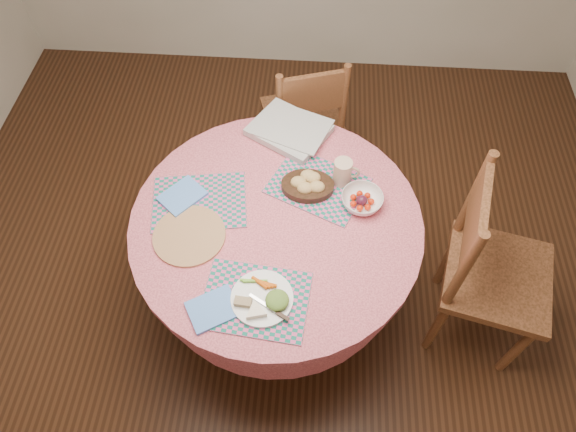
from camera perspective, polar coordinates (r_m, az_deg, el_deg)
name	(u,v)px	position (r m, az deg, el deg)	size (l,w,h in m)	color
ground	(279,298)	(2.81, -1.03, -9.11)	(4.00, 4.00, 0.00)	#331C0F
room_envelope	(269,14)	(1.47, -2.09, 21.49)	(4.01, 4.01, 2.71)	silver
dining_table	(277,244)	(2.32, -1.23, -3.11)	(1.24, 1.24, 0.75)	#EC6E7E
chair_right	(488,268)	(2.44, 21.29, -5.39)	(0.56, 0.57, 1.03)	brown
chair_back	(305,118)	(2.95, 1.89, 10.85)	(0.52, 0.51, 0.91)	brown
placemat_front	(255,300)	(1.97, -3.63, -9.28)	(0.40, 0.30, 0.01)	#14715C
placemat_left	(199,202)	(2.24, -9.82, 1.57)	(0.40, 0.30, 0.01)	#14715C
placemat_back	(318,185)	(2.27, 3.32, 3.42)	(0.40, 0.30, 0.01)	#14715C
wicker_trivet	(189,236)	(2.15, -10.91, -2.14)	(0.30, 0.30, 0.01)	#996A42
napkin_near	(213,309)	(1.97, -8.33, -10.19)	(0.18, 0.14, 0.01)	#5B91EB
napkin_far	(182,196)	(2.26, -11.67, 2.20)	(0.18, 0.14, 0.01)	#5B91EB
dinner_plate	(264,299)	(1.95, -2.68, -9.18)	(0.24, 0.24, 0.05)	white
bread_bowl	(308,184)	(2.23, 2.22, 3.57)	(0.23, 0.23, 0.08)	black
latte_mug	(343,172)	(2.24, 6.13, 4.88)	(0.12, 0.08, 0.12)	beige
fruit_bowl	(362,200)	(2.21, 8.21, 1.73)	(0.18, 0.18, 0.06)	white
newspaper_stack	(290,130)	(2.46, 0.19, 9.57)	(0.43, 0.41, 0.04)	silver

